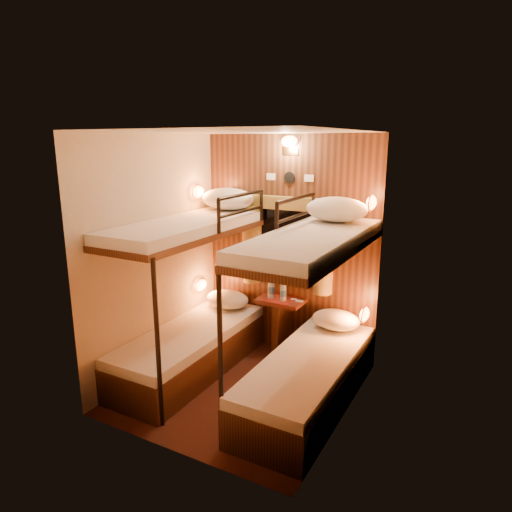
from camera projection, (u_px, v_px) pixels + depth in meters
The scene contains 22 objects.
floor at pixel (242, 388), 4.41m from camera, with size 2.10×2.10×0.00m, color #39150F.
ceiling at pixel (240, 131), 3.82m from camera, with size 2.10×2.10×0.00m, color silver.
wall_back at pixel (290, 246), 5.01m from camera, with size 2.40×2.40×0.00m, color #C6B293.
wall_front at pixel (167, 304), 3.22m from camera, with size 2.40×2.40×0.00m, color #C6B293.
wall_left at pixel (156, 256), 4.58m from camera, with size 2.40×2.40×0.00m, color #C6B293.
wall_right at pixel (349, 285), 3.65m from camera, with size 2.40×2.40×0.00m, color #C6B293.
back_panel at pixel (289, 246), 5.00m from camera, with size 2.00×0.03×2.40m, color #311A0D.
bunk_left at pixel (190, 320), 4.63m from camera, with size 0.72×1.90×1.82m.
bunk_right at pixel (309, 346), 4.03m from camera, with size 0.72×1.90×1.82m.
window at pixel (288, 249), 4.98m from camera, with size 1.00×0.12×0.79m.
curtains at pixel (287, 242), 4.93m from camera, with size 1.10×0.22×1.00m.
back_fixtures at pixel (289, 149), 4.71m from camera, with size 0.54×0.09×0.48m.
reading_lamps at pixel (276, 249), 4.70m from camera, with size 2.00×0.20×1.25m.
table at pixel (281, 319), 5.03m from camera, with size 0.50×0.34×0.66m.
bottle_left at pixel (271, 289), 4.96m from camera, with size 0.07×0.07×0.26m.
bottle_right at pixel (283, 292), 4.89m from camera, with size 0.07×0.07×0.23m.
sachet_a at pixel (300, 301), 4.90m from camera, with size 0.08×0.06×0.01m, color silver.
sachet_b at pixel (294, 299), 4.95m from camera, with size 0.07×0.05×0.01m, color silver.
pillow_lower_left at pixel (227, 299), 5.24m from camera, with size 0.52×0.37×0.20m, color silver.
pillow_lower_right at pixel (336, 320), 4.64m from camera, with size 0.50×0.35×0.19m, color silver.
pillow_upper_left at pixel (228, 199), 4.99m from camera, with size 0.61×0.44×0.24m, color silver.
pillow_upper_right at pixel (337, 209), 4.25m from camera, with size 0.59×0.42×0.23m, color silver.
Camera 1 is at (2.01, -3.42, 2.31)m, focal length 32.00 mm.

